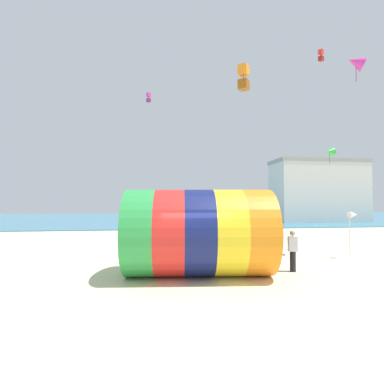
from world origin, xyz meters
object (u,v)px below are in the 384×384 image
Objects in this scene: kite_handler at (293,250)px; beach_flag at (353,217)px; bystander_near_water at (129,233)px; giant_inflatable_tube at (199,232)px; kite_magenta_delta at (356,62)px; kite_green_delta at (329,152)px; bystander_mid_beach at (262,233)px; kite_magenta_box at (149,97)px; kite_red_box at (321,55)px; kite_orange_box at (244,78)px.

kite_handler is 5.12m from beach_flag.
bystander_near_water is (-7.26, 7.68, -0.02)m from kite_handler.
giant_inflatable_tube is at bearing -66.98° from bystander_near_water.
beach_flag reaches higher than bystander_near_water.
kite_magenta_delta is 1.32× the size of kite_green_delta.
bystander_near_water is at bearing 133.38° from kite_handler.
bystander_mid_beach is 0.67× the size of beach_flag.
bystander_mid_beach is at bearing -50.78° from kite_magenta_box.
kite_red_box is at bearing 3.38° from bystander_mid_beach.
kite_magenta_box is 0.57× the size of bystander_mid_beach.
kite_green_delta is at bearing 6.24° from bystander_mid_beach.
kite_green_delta is 7.19m from beach_flag.
kite_magenta_delta is 6.49m from kite_green_delta.
kite_handler is 12.05m from kite_orange_box.
giant_inflatable_tube reaches higher than bystander_mid_beach.
bystander_near_water is 0.70× the size of beach_flag.
kite_orange_box is (0.01, 6.68, 10.02)m from kite_handler.
kite_handler is 0.71× the size of beach_flag.
kite_magenta_delta is at bearing 36.70° from beach_flag.
bystander_mid_beach is (-3.74, 4.32, -9.59)m from kite_magenta_delta.
kite_handler is 11.51m from kite_green_delta.
kite_handler is 2.05× the size of kite_red_box.
kite_handler is 7.26m from bystander_mid_beach.
kite_magenta_box reaches higher than beach_flag.
kite_green_delta reaches higher than bystander_mid_beach.
kite_handler is at bearing 1.86° from giant_inflatable_tube.
kite_magenta_delta is at bearing 29.15° from kite_handler.
kite_green_delta is at bearing 36.83° from giant_inflatable_tube.
kite_green_delta reaches higher than giant_inflatable_tube.
kite_magenta_box is (-12.76, 8.69, 6.31)m from kite_green_delta.
bystander_near_water is at bearing -96.72° from kite_magenta_box.
kite_red_box is 0.91× the size of kite_magenta_box.
giant_inflatable_tube is 3.49× the size of kite_handler.
kite_red_box is 15.03m from kite_magenta_box.
kite_orange_box is at bearing -171.03° from kite_green_delta.
giant_inflatable_tube is 3.81× the size of kite_magenta_delta.
kite_magenta_box is 14.73m from bystander_near_water.
beach_flag is at bearing -105.60° from kite_red_box.
beach_flag is at bearing -111.64° from kite_green_delta.
giant_inflatable_tube is 3.71× the size of bystander_mid_beach.
kite_green_delta is at bearing 8.97° from kite_orange_box.
kite_orange_box reaches higher than beach_flag.
bystander_mid_beach is at bearing 79.50° from kite_handler.
kite_magenta_box is 0.38× the size of beach_flag.
bystander_mid_beach is at bearing 19.26° from kite_orange_box.
kite_green_delta is 0.71× the size of bystander_near_water.
kite_orange_box is at bearing 135.11° from beach_flag.
kite_magenta_delta is at bearing -21.51° from bystander_near_water.
giant_inflatable_tube is 4.02m from kite_handler.
kite_green_delta is at bearing 0.12° from bystander_near_water.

